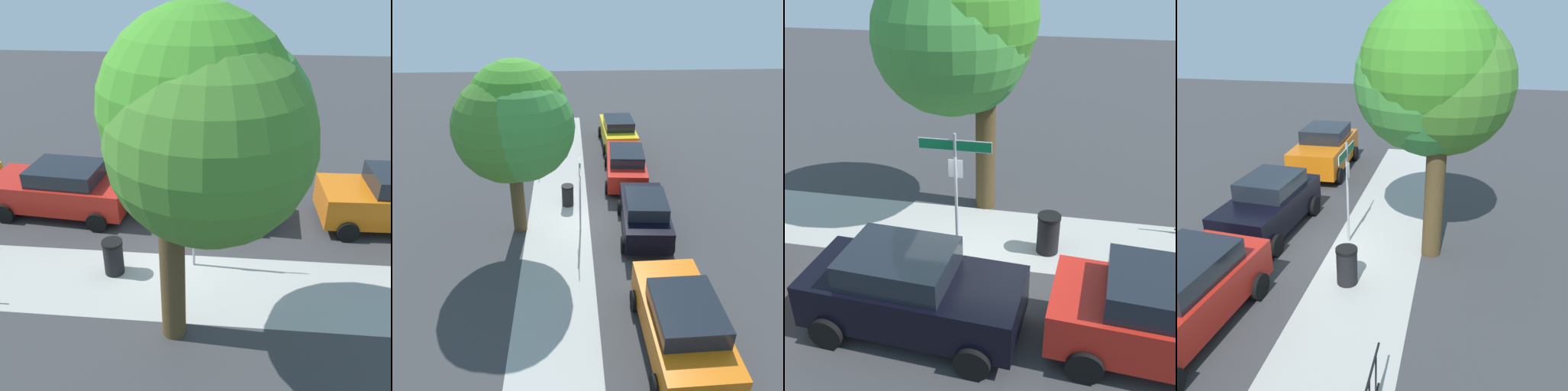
{
  "view_description": "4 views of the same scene",
  "coord_description": "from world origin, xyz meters",
  "views": [
    {
      "loc": [
        -1.43,
        9.8,
        7.34
      ],
      "look_at": [
        -0.53,
        -0.27,
        1.79
      ],
      "focal_mm": 39.55,
      "sensor_mm": 36.0,
      "label": 1
    },
    {
      "loc": [
        -13.98,
        0.76,
        9.17
      ],
      "look_at": [
        -0.48,
        0.09,
        1.59
      ],
      "focal_mm": 36.38,
      "sensor_mm": 36.0,
      "label": 2
    },
    {
      "loc": [
        1.8,
        -8.78,
        6.59
      ],
      "look_at": [
        -0.08,
        0.82,
        1.38
      ],
      "focal_mm": 44.25,
      "sensor_mm": 36.0,
      "label": 3
    },
    {
      "loc": [
        10.3,
        3.35,
        6.28
      ],
      "look_at": [
        -0.84,
        1.06,
        1.4
      ],
      "focal_mm": 39.44,
      "sensor_mm": 36.0,
      "label": 4
    }
  ],
  "objects": [
    {
      "name": "ground_plane",
      "position": [
        0.0,
        0.0,
        0.0
      ],
      "size": [
        60.0,
        60.0,
        0.0
      ],
      "primitive_type": "plane",
      "color": "#38383A"
    },
    {
      "name": "sidewalk_strip",
      "position": [
        2.0,
        1.3,
        0.0
      ],
      "size": [
        24.0,
        2.6,
        0.0
      ],
      "primitive_type": "cube",
      "color": "#A6A49E",
      "rests_on": "ground_plane"
    },
    {
      "name": "street_sign",
      "position": [
        -0.54,
        0.4,
        2.16
      ],
      "size": [
        1.6,
        0.07,
        3.02
      ],
      "color": "#9EA0A5",
      "rests_on": "ground_plane"
    },
    {
      "name": "shade_tree",
      "position": [
        -0.96,
        2.6,
        4.65
      ],
      "size": [
        3.9,
        4.17,
        6.83
      ],
      "color": "#4B3A20",
      "rests_on": "ground_plane"
    },
    {
      "name": "car_black",
      "position": [
        -0.79,
        -2.15,
        0.87
      ],
      "size": [
        4.13,
        2.19,
        1.71
      ],
      "rotation": [
        0.0,
        0.0,
        -0.07
      ],
      "color": "black",
      "rests_on": "ground_plane"
    },
    {
      "name": "trash_bin",
      "position": [
        1.53,
        0.9,
        0.49
      ],
      "size": [
        0.55,
        0.55,
        0.98
      ],
      "color": "black",
      "rests_on": "ground_plane"
    }
  ]
}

